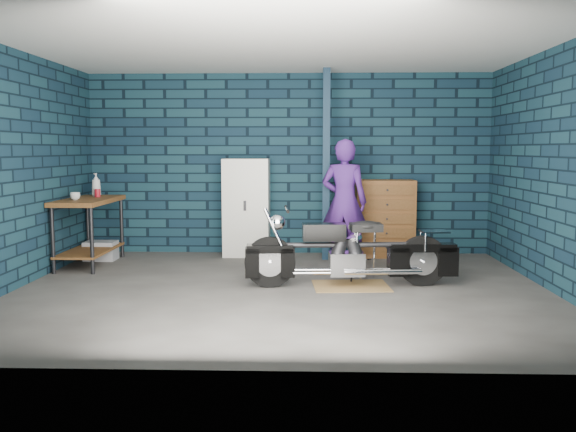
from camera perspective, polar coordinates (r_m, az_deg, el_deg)
name	(u,v)px	position (r m, az deg, el deg)	size (l,w,h in m)	color
ground	(281,290)	(6.89, -0.62, -6.96)	(6.00, 6.00, 0.00)	#53514D
room_walls	(283,121)	(7.26, -0.44, 8.86)	(6.02, 5.01, 2.71)	#0F2232
support_post	(326,165)	(8.65, 3.59, 4.77)	(0.10, 0.10, 2.70)	#122639
workbench	(90,232)	(8.72, -18.07, -1.42)	(0.60, 1.40, 0.91)	brown
drip_mat	(351,286)	(7.12, 5.91, -6.52)	(0.86, 0.65, 0.01)	olive
motorcycle	(351,247)	(7.03, 5.95, -2.91)	(2.08, 0.56, 0.92)	black
person	(344,202)	(8.40, 5.28, 1.34)	(0.63, 0.41, 1.71)	#482078
storage_bin	(101,251)	(9.10, -17.11, -3.12)	(0.43, 0.31, 0.27)	gray
locker	(247,207)	(9.01, -3.90, 0.80)	(0.67, 0.48, 1.44)	silver
tool_chest	(385,218)	(9.05, 9.04, -0.22)	(0.85, 0.47, 1.13)	brown
shop_stool	(363,252)	(7.48, 7.04, -3.38)	(0.36, 0.36, 0.66)	#BFAF90
cup_a	(75,196)	(8.49, -19.30, 1.77)	(0.13, 0.13, 0.10)	#BFAF90
mug_red	(98,193)	(8.91, -17.40, 2.07)	(0.08, 0.08, 0.11)	#A51623
bottle	(96,185)	(9.01, -17.51, 2.80)	(0.13, 0.13, 0.33)	gray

